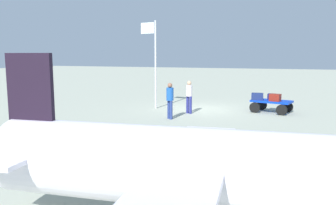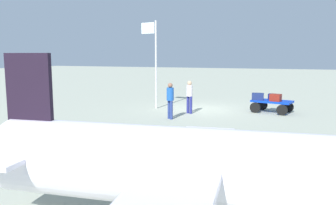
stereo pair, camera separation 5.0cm
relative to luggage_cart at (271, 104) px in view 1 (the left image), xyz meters
name	(u,v)px [view 1 (the left image)]	position (x,y,z in m)	size (l,w,h in m)	color
ground_plane	(200,109)	(3.69, 0.42, -0.46)	(120.00, 120.00, 0.00)	#A9AE9A
luggage_cart	(271,104)	(0.00, 0.00, 0.00)	(2.14, 1.62, 0.63)	#0B36CB
suitcase_maroon	(273,97)	(-0.05, -0.33, 0.32)	(0.55, 0.42, 0.30)	#121852
suitcase_navy	(257,96)	(0.68, 0.15, 0.35)	(0.61, 0.41, 0.36)	navy
suitcase_grey	(275,98)	(-0.21, 0.31, 0.36)	(0.59, 0.51, 0.37)	maroon
worker_lead	(170,98)	(4.20, 3.62, 0.51)	(0.47, 0.47, 1.68)	navy
worker_trailing	(189,95)	(3.84, 1.87, 0.49)	(0.41, 0.41, 1.66)	navy
airplane_near	(211,169)	(-0.10, 12.81, 0.66)	(7.63, 4.74, 2.97)	white
flagpole	(154,56)	(6.19, 0.97, 2.41)	(0.94, 0.18, 4.80)	silver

